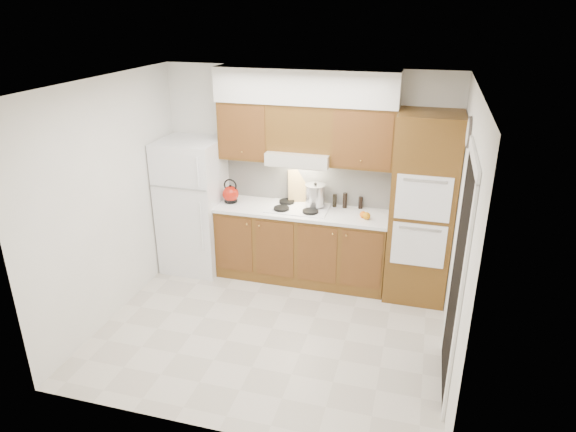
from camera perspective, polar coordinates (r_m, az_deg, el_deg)
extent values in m
plane|color=beige|center=(5.70, -1.78, -12.38)|extent=(3.60, 3.60, 0.00)
plane|color=white|center=(4.73, -2.16, 14.45)|extent=(3.60, 3.60, 0.00)
cube|color=white|center=(6.43, 2.03, 4.73)|extent=(3.60, 0.02, 2.60)
cube|color=white|center=(5.84, -19.07, 1.59)|extent=(0.02, 3.00, 2.60)
cube|color=white|center=(4.89, 18.65, -2.40)|extent=(0.02, 3.00, 2.60)
cube|color=white|center=(6.72, -10.49, 1.15)|extent=(0.75, 0.72, 1.72)
cube|color=brown|center=(6.47, 1.52, -3.26)|extent=(2.11, 0.60, 0.90)
cube|color=white|center=(6.27, 1.54, 0.57)|extent=(2.13, 0.62, 0.04)
cube|color=white|center=(6.44, 2.21, 3.99)|extent=(2.11, 0.03, 0.56)
cube|color=brown|center=(6.04, 14.67, 0.75)|extent=(0.70, 0.65, 2.20)
cube|color=brown|center=(6.34, -4.64, 9.55)|extent=(0.63, 0.33, 0.70)
cube|color=brown|center=(6.01, 8.45, 8.67)|extent=(0.73, 0.33, 0.70)
cube|color=silver|center=(6.15, 1.35, 6.58)|extent=(0.75, 0.45, 0.15)
cube|color=brown|center=(6.12, 1.52, 9.88)|extent=(0.75, 0.33, 0.55)
cube|color=silver|center=(6.01, 2.00, 14.24)|extent=(2.13, 0.36, 0.40)
cube|color=white|center=(6.29, 1.15, 0.90)|extent=(0.74, 0.50, 0.01)
cube|color=black|center=(4.68, 18.27, -6.91)|extent=(0.02, 0.90, 2.10)
cylinder|color=#3F3833|center=(5.15, 19.45, 8.77)|extent=(0.02, 0.30, 0.30)
sphere|color=#9C170B|center=(6.49, -6.40, 2.45)|extent=(0.23, 0.23, 0.20)
cube|color=tan|center=(6.45, 1.44, 3.28)|extent=(0.34, 0.21, 0.42)
cylinder|color=silver|center=(6.29, 3.03, 2.31)|extent=(0.31, 0.31, 0.25)
cylinder|color=black|center=(6.32, 6.35, 1.74)|extent=(0.06, 0.06, 0.19)
cylinder|color=black|center=(6.35, 5.21, 1.72)|extent=(0.06, 0.06, 0.16)
cylinder|color=black|center=(6.33, 8.07, 1.47)|extent=(0.06, 0.06, 0.15)
sphere|color=orange|center=(6.03, 8.72, 0.02)|extent=(0.10, 0.10, 0.09)
sphere|color=orange|center=(6.07, 8.35, 0.16)|extent=(0.09, 0.09, 0.08)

